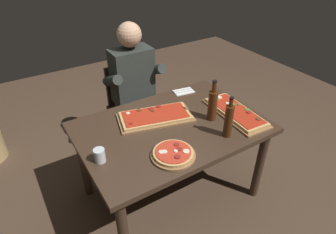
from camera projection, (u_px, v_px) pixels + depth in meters
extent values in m
plane|color=#4C3828|center=(171.00, 192.00, 2.61)|extent=(6.40, 6.40, 0.00)
cube|color=#3D2B1E|center=(171.00, 128.00, 2.22)|extent=(1.40, 0.96, 0.04)
cylinder|color=#3D2B1E|center=(260.00, 164.00, 2.41)|extent=(0.07, 0.07, 0.70)
cylinder|color=#3D2B1E|center=(83.00, 163.00, 2.43)|extent=(0.07, 0.07, 0.70)
cylinder|color=#3D2B1E|center=(201.00, 119.00, 2.98)|extent=(0.07, 0.07, 0.70)
cube|color=olive|center=(155.00, 118.00, 2.28)|extent=(0.63, 0.42, 0.02)
cube|color=tan|center=(155.00, 116.00, 2.27)|extent=(0.59, 0.38, 0.02)
cube|color=#B72D19|center=(155.00, 114.00, 2.26)|extent=(0.54, 0.34, 0.01)
cylinder|color=brown|center=(153.00, 111.00, 2.29)|extent=(0.03, 0.03, 0.01)
cylinder|color=maroon|center=(151.00, 109.00, 2.32)|extent=(0.04, 0.04, 0.01)
cylinder|color=maroon|center=(131.00, 123.00, 2.15)|extent=(0.03, 0.03, 0.01)
cylinder|color=brown|center=(139.00, 110.00, 2.30)|extent=(0.03, 0.03, 0.01)
cylinder|color=beige|center=(128.00, 113.00, 2.27)|extent=(0.03, 0.03, 0.00)
cylinder|color=maroon|center=(159.00, 106.00, 2.35)|extent=(0.04, 0.04, 0.01)
cube|color=olive|center=(235.00, 113.00, 2.33)|extent=(0.28, 0.60, 0.02)
cube|color=tan|center=(236.00, 112.00, 2.32)|extent=(0.25, 0.56, 0.02)
cube|color=#B72D19|center=(236.00, 110.00, 2.31)|extent=(0.22, 0.52, 0.01)
cylinder|color=#4C7F2D|center=(248.00, 110.00, 2.31)|extent=(0.04, 0.04, 0.00)
cylinder|color=beige|center=(228.00, 103.00, 2.39)|extent=(0.04, 0.04, 0.01)
cylinder|color=#4C7F2D|center=(239.00, 105.00, 2.38)|extent=(0.03, 0.03, 0.01)
cylinder|color=brown|center=(259.00, 119.00, 2.20)|extent=(0.04, 0.04, 0.01)
cylinder|color=#4C7F2D|center=(233.00, 104.00, 2.38)|extent=(0.03, 0.03, 0.01)
cylinder|color=maroon|center=(249.00, 112.00, 2.28)|extent=(0.04, 0.04, 0.01)
cylinder|color=#4C7F2D|center=(215.00, 100.00, 2.44)|extent=(0.03, 0.03, 0.01)
cylinder|color=#4C7F2D|center=(218.00, 99.00, 2.45)|extent=(0.03, 0.03, 0.00)
cylinder|color=beige|center=(219.00, 97.00, 2.48)|extent=(0.04, 0.04, 0.01)
cylinder|color=olive|center=(173.00, 155.00, 1.91)|extent=(0.30, 0.30, 0.02)
cylinder|color=tan|center=(173.00, 153.00, 1.90)|extent=(0.27, 0.27, 0.02)
cylinder|color=red|center=(173.00, 152.00, 1.89)|extent=(0.24, 0.24, 0.01)
cylinder|color=maroon|center=(178.00, 157.00, 1.84)|extent=(0.04, 0.04, 0.01)
cylinder|color=beige|center=(165.00, 152.00, 1.88)|extent=(0.03, 0.03, 0.01)
cylinder|color=beige|center=(176.00, 151.00, 1.89)|extent=(0.03, 0.03, 0.01)
cylinder|color=maroon|center=(179.00, 149.00, 1.90)|extent=(0.04, 0.04, 0.01)
cylinder|color=beige|center=(186.00, 151.00, 1.88)|extent=(0.04, 0.04, 0.01)
cylinder|color=maroon|center=(177.00, 145.00, 1.94)|extent=(0.04, 0.04, 0.01)
cylinder|color=beige|center=(161.00, 152.00, 1.88)|extent=(0.04, 0.04, 0.01)
cylinder|color=#47230F|center=(228.00, 121.00, 2.03)|extent=(0.06, 0.06, 0.25)
cylinder|color=#47230F|center=(231.00, 103.00, 1.95)|extent=(0.03, 0.03, 0.06)
cylinder|color=black|center=(232.00, 98.00, 1.93)|extent=(0.03, 0.03, 0.01)
cylinder|color=#47230F|center=(212.00, 106.00, 2.21)|extent=(0.07, 0.07, 0.24)
cylinder|color=#47230F|center=(214.00, 87.00, 2.13)|extent=(0.03, 0.03, 0.08)
cylinder|color=black|center=(215.00, 81.00, 2.10)|extent=(0.04, 0.04, 0.01)
cylinder|color=silver|center=(100.00, 155.00, 1.85)|extent=(0.07, 0.07, 0.09)
cylinder|color=#5B3814|center=(100.00, 159.00, 1.86)|extent=(0.06, 0.06, 0.03)
cube|color=white|center=(184.00, 91.00, 2.65)|extent=(0.20, 0.14, 0.01)
cube|color=silver|center=(185.00, 92.00, 2.63)|extent=(0.17, 0.04, 0.00)
cube|color=silver|center=(183.00, 90.00, 2.66)|extent=(0.17, 0.04, 0.00)
cube|color=black|center=(135.00, 111.00, 2.95)|extent=(0.44, 0.44, 0.04)
cube|color=black|center=(125.00, 83.00, 2.97)|extent=(0.40, 0.04, 0.42)
cylinder|color=black|center=(128.00, 145.00, 2.86)|extent=(0.04, 0.04, 0.41)
cylinder|color=black|center=(161.00, 133.00, 3.03)|extent=(0.04, 0.04, 0.41)
cylinder|color=black|center=(113.00, 126.00, 3.13)|extent=(0.04, 0.04, 0.41)
cylinder|color=black|center=(144.00, 116.00, 3.29)|extent=(0.04, 0.04, 0.41)
cylinder|color=#23232D|center=(135.00, 140.00, 2.89)|extent=(0.11, 0.11, 0.45)
cylinder|color=#23232D|center=(153.00, 133.00, 2.98)|extent=(0.11, 0.11, 0.45)
cube|color=#23232D|center=(139.00, 109.00, 2.84)|extent=(0.34, 0.40, 0.12)
cube|color=#2D332D|center=(132.00, 76.00, 2.73)|extent=(0.38, 0.22, 0.52)
sphere|color=tan|center=(129.00, 35.00, 2.52)|extent=(0.22, 0.22, 0.22)
cylinder|color=#2D332D|center=(112.00, 81.00, 2.58)|extent=(0.09, 0.31, 0.21)
cylinder|color=#2D332D|center=(155.00, 70.00, 2.78)|extent=(0.09, 0.31, 0.21)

